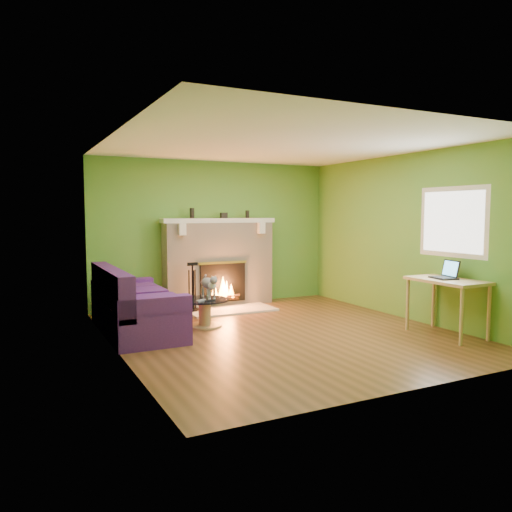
{
  "coord_description": "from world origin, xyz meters",
  "views": [
    {
      "loc": [
        -3.4,
        -5.95,
        1.68
      ],
      "look_at": [
        -0.21,
        0.4,
        1.06
      ],
      "focal_mm": 35.0,
      "sensor_mm": 36.0,
      "label": 1
    }
  ],
  "objects_px": {
    "sofa": "(133,307)",
    "coffee_table": "(205,311)",
    "desk": "(447,286)",
    "cat": "(208,286)"
  },
  "relations": [
    {
      "from": "sofa",
      "to": "coffee_table",
      "type": "bearing_deg",
      "value": -5.43
    },
    {
      "from": "sofa",
      "to": "desk",
      "type": "height_order",
      "value": "sofa"
    },
    {
      "from": "desk",
      "to": "cat",
      "type": "xyz_separation_m",
      "value": [
        -2.69,
        2.04,
        -0.09
      ]
    },
    {
      "from": "sofa",
      "to": "coffee_table",
      "type": "height_order",
      "value": "sofa"
    },
    {
      "from": "sofa",
      "to": "cat",
      "type": "relative_size",
      "value": 3.52
    },
    {
      "from": "sofa",
      "to": "cat",
      "type": "xyz_separation_m",
      "value": [
        1.12,
        -0.05,
        0.23
      ]
    },
    {
      "from": "coffee_table",
      "to": "cat",
      "type": "relative_size",
      "value": 1.24
    },
    {
      "from": "coffee_table",
      "to": "cat",
      "type": "bearing_deg",
      "value": 32.01
    },
    {
      "from": "coffee_table",
      "to": "desk",
      "type": "height_order",
      "value": "desk"
    },
    {
      "from": "desk",
      "to": "coffee_table",
      "type": "bearing_deg",
      "value": 144.34
    }
  ]
}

